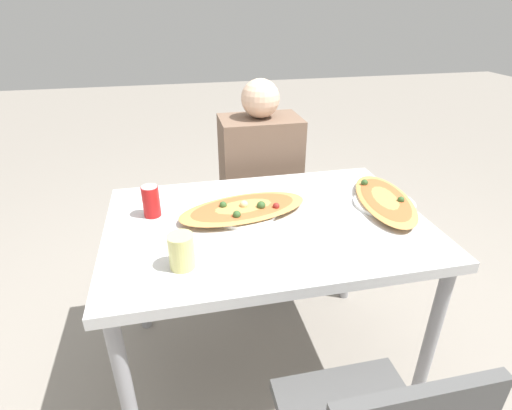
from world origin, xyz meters
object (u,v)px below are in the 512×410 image
Objects in this scene: dining_table at (267,238)px; drink_glass at (181,251)px; soda_can at (151,201)px; pizza_second at (385,200)px; person_seated at (261,171)px; chair_far_seated at (256,196)px; pizza_main at (244,209)px.

dining_table is 10.56× the size of drink_glass.
soda_can is 0.24× the size of pizza_second.
person_seated reaches higher than pizza_second.
chair_far_seated is (0.12, 0.74, -0.19)m from dining_table.
pizza_second is at bearing 122.49° from person_seated.
drink_glass is at bearing -145.34° from dining_table.
pizza_second is at bearing 17.03° from drink_glass.
pizza_main reaches higher than pizza_second.
person_seated is 2.30× the size of pizza_second.
pizza_second is (0.50, 0.03, 0.10)m from dining_table.
person_seated is 0.98m from drink_glass.
drink_glass reaches higher than pizza_second.
drink_glass reaches higher than chair_far_seated.
soda_can is 0.94m from pizza_second.
pizza_second is at bearing -4.49° from pizza_main.
chair_far_seated is 0.86m from pizza_second.
soda_can reaches higher than pizza_main.
person_seated reaches higher than pizza_main.
soda_can is (-0.43, 0.13, 0.14)m from dining_table.
soda_can is at bearing 173.38° from pizza_second.
drink_glass is at bearing -162.97° from pizza_second.
dining_table is at bearing -17.42° from soda_can.
drink_glass is (-0.25, -0.30, 0.04)m from pizza_main.
soda_can is (-0.35, 0.06, 0.04)m from pizza_main.
person_seated is at bearing 90.00° from chair_far_seated.
dining_table is 0.15m from pizza_main.
person_seated reaches higher than drink_glass.
drink_glass is (-0.45, -0.97, 0.32)m from chair_far_seated.
person_seated is at bearing 70.69° from pizza_main.
soda_can is at bearing 105.02° from drink_glass.
pizza_main is 4.42× the size of soda_can.
dining_table is at bearing -176.99° from pizza_second.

